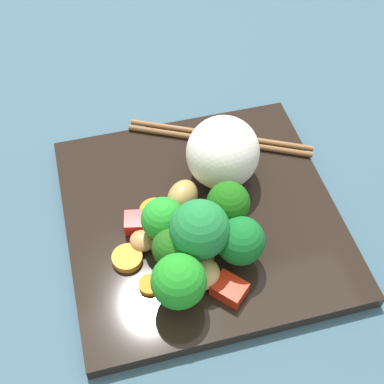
# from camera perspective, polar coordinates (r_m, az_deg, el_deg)

# --- Properties ---
(ground_plane) EXTENTS (1.10, 1.10, 0.02)m
(ground_plane) POSITION_cam_1_polar(r_m,az_deg,el_deg) (0.56, 0.96, -3.65)
(ground_plane) COLOR #345364
(square_plate) EXTENTS (0.27, 0.27, 0.01)m
(square_plate) POSITION_cam_1_polar(r_m,az_deg,el_deg) (0.55, 0.98, -2.62)
(square_plate) COLOR black
(square_plate) RESTS_ON ground_plane
(rice_mound) EXTENTS (0.10, 0.10, 0.07)m
(rice_mound) POSITION_cam_1_polar(r_m,az_deg,el_deg) (0.55, 3.24, 4.15)
(rice_mound) COLOR white
(rice_mound) RESTS_ON square_plate
(broccoli_floret_0) EXTENTS (0.04, 0.04, 0.05)m
(broccoli_floret_0) POSITION_cam_1_polar(r_m,az_deg,el_deg) (0.49, 5.08, -5.12)
(broccoli_floret_0) COLOR #80B65A
(broccoli_floret_0) RESTS_ON square_plate
(broccoli_floret_1) EXTENTS (0.05, 0.05, 0.07)m
(broccoli_floret_1) POSITION_cam_1_polar(r_m,az_deg,el_deg) (0.47, 0.83, -4.08)
(broccoli_floret_1) COLOR #77B550
(broccoli_floret_1) RESTS_ON square_plate
(broccoli_floret_2) EXTENTS (0.04, 0.04, 0.05)m
(broccoli_floret_2) POSITION_cam_1_polar(r_m,az_deg,el_deg) (0.49, -2.03, -5.88)
(broccoli_floret_2) COLOR #5F8F46
(broccoli_floret_2) RESTS_ON square_plate
(broccoli_floret_3) EXTENTS (0.05, 0.05, 0.06)m
(broccoli_floret_3) POSITION_cam_1_polar(r_m,az_deg,el_deg) (0.46, -1.39, -9.33)
(broccoli_floret_3) COLOR #73AF57
(broccoli_floret_3) RESTS_ON square_plate
(broccoli_floret_4) EXTENTS (0.04, 0.04, 0.06)m
(broccoli_floret_4) POSITION_cam_1_polar(r_m,az_deg,el_deg) (0.50, 3.81, -1.26)
(broccoli_floret_4) COLOR #70B153
(broccoli_floret_4) RESTS_ON square_plate
(broccoli_floret_5) EXTENTS (0.04, 0.04, 0.05)m
(broccoli_floret_5) POSITION_cam_1_polar(r_m,az_deg,el_deg) (0.50, -3.05, -2.91)
(broccoli_floret_5) COLOR #529538
(broccoli_floret_5) RESTS_ON square_plate
(carrot_slice_0) EXTENTS (0.03, 0.03, 0.01)m
(carrot_slice_0) POSITION_cam_1_polar(r_m,az_deg,el_deg) (0.50, -4.44, -9.66)
(carrot_slice_0) COLOR orange
(carrot_slice_0) RESTS_ON square_plate
(carrot_slice_1) EXTENTS (0.03, 0.03, 0.01)m
(carrot_slice_1) POSITION_cam_1_polar(r_m,az_deg,el_deg) (0.52, -0.55, -4.81)
(carrot_slice_1) COLOR orange
(carrot_slice_1) RESTS_ON square_plate
(carrot_slice_2) EXTENTS (0.03, 0.03, 0.01)m
(carrot_slice_2) POSITION_cam_1_polar(r_m,az_deg,el_deg) (0.53, -1.49, -2.95)
(carrot_slice_2) COLOR orange
(carrot_slice_2) RESTS_ON square_plate
(carrot_slice_3) EXTENTS (0.03, 0.03, 0.01)m
(carrot_slice_3) POSITION_cam_1_polar(r_m,az_deg,el_deg) (0.54, 1.32, -1.79)
(carrot_slice_3) COLOR orange
(carrot_slice_3) RESTS_ON square_plate
(carrot_slice_4) EXTENTS (0.04, 0.04, 0.01)m
(carrot_slice_4) POSITION_cam_1_polar(r_m,az_deg,el_deg) (0.54, -3.95, -2.00)
(carrot_slice_4) COLOR orange
(carrot_slice_4) RESTS_ON square_plate
(carrot_slice_5) EXTENTS (0.04, 0.04, 0.01)m
(carrot_slice_5) POSITION_cam_1_polar(r_m,az_deg,el_deg) (0.51, -6.78, -6.88)
(carrot_slice_5) COLOR orange
(carrot_slice_5) RESTS_ON square_plate
(pepper_chunk_0) EXTENTS (0.02, 0.02, 0.01)m
(pepper_chunk_0) POSITION_cam_1_polar(r_m,az_deg,el_deg) (0.53, -5.88, -3.30)
(pepper_chunk_0) COLOR red
(pepper_chunk_0) RESTS_ON square_plate
(pepper_chunk_1) EXTENTS (0.04, 0.04, 0.01)m
(pepper_chunk_1) POSITION_cam_1_polar(r_m,az_deg,el_deg) (0.49, 3.87, -10.10)
(pepper_chunk_1) COLOR red
(pepper_chunk_1) RESTS_ON square_plate
(chicken_piece_1) EXTENTS (0.04, 0.04, 0.02)m
(chicken_piece_1) POSITION_cam_1_polar(r_m,az_deg,el_deg) (0.49, 0.85, -8.46)
(chicken_piece_1) COLOR tan
(chicken_piece_1) RESTS_ON square_plate
(chicken_piece_3) EXTENTS (0.03, 0.03, 0.01)m
(chicken_piece_3) POSITION_cam_1_polar(r_m,az_deg,el_deg) (0.51, -5.17, -5.09)
(chicken_piece_3) COLOR tan
(chicken_piece_3) RESTS_ON square_plate
(chicken_piece_4) EXTENTS (0.05, 0.05, 0.03)m
(chicken_piece_4) POSITION_cam_1_polar(r_m,az_deg,el_deg) (0.53, -1.00, -0.52)
(chicken_piece_4) COLOR tan
(chicken_piece_4) RESTS_ON square_plate
(chopstick_pair) EXTENTS (0.11, 0.19, 0.01)m
(chopstick_pair) POSITION_cam_1_polar(r_m,az_deg,el_deg) (0.60, 2.91, 5.68)
(chopstick_pair) COLOR brown
(chopstick_pair) RESTS_ON square_plate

